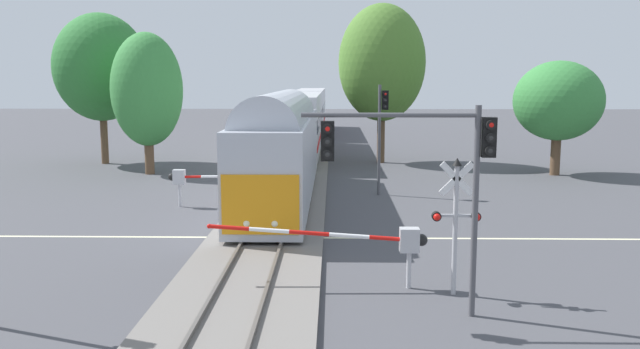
% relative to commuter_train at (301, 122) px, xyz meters
% --- Properties ---
extents(ground_plane, '(220.00, 220.00, 0.00)m').
position_rel_commuter_train_xyz_m(ground_plane, '(-0.00, -27.21, -2.74)').
color(ground_plane, '#47474C').
extents(road_centre_stripe, '(44.00, 0.20, 0.01)m').
position_rel_commuter_train_xyz_m(road_centre_stripe, '(-0.00, -27.21, -2.73)').
color(road_centre_stripe, beige).
rests_on(road_centre_stripe, ground).
extents(railway_track, '(4.40, 80.00, 0.32)m').
position_rel_commuter_train_xyz_m(railway_track, '(-0.00, -27.21, -2.64)').
color(railway_track, slate).
rests_on(railway_track, ground).
extents(commuter_train, '(3.04, 62.57, 5.16)m').
position_rel_commuter_train_xyz_m(commuter_train, '(0.00, 0.00, 0.00)').
color(commuter_train, '#B2B7C1').
rests_on(commuter_train, railway_track).
extents(crossing_gate_near, '(6.43, 0.40, 1.90)m').
position_rel_commuter_train_xyz_m(crossing_gate_near, '(4.00, -33.29, -1.29)').
color(crossing_gate_near, '#B7B7BC').
rests_on(crossing_gate_near, ground).
extents(crossing_signal_mast, '(1.36, 0.44, 3.92)m').
position_rel_commuter_train_xyz_m(crossing_signal_mast, '(6.00, -33.86, -0.34)').
color(crossing_signal_mast, '#B2B2B7').
rests_on(crossing_signal_mast, ground).
extents(crossing_gate_far, '(5.89, 0.40, 1.80)m').
position_rel_commuter_train_xyz_m(crossing_gate_far, '(-4.14, -21.12, -1.34)').
color(crossing_gate_far, '#B7B7BC').
rests_on(crossing_gate_far, ground).
extents(traffic_signal_near_right, '(4.85, 0.38, 5.44)m').
position_rel_commuter_train_xyz_m(traffic_signal_near_right, '(4.89, -35.56, 1.37)').
color(traffic_signal_near_right, '#4C4C51').
rests_on(traffic_signal_near_right, ground).
extents(traffic_signal_far_side, '(0.53, 0.38, 5.79)m').
position_rel_commuter_train_xyz_m(traffic_signal_far_side, '(5.10, -17.63, 1.14)').
color(traffic_signal_far_side, '#4C4C51').
rests_on(traffic_signal_far_side, ground).
extents(elm_centre_background, '(6.25, 6.25, 11.43)m').
position_rel_commuter_train_xyz_m(elm_centre_background, '(6.05, -4.08, 4.48)').
color(elm_centre_background, brown).
rests_on(elm_centre_background, ground).
extents(oak_behind_train, '(4.51, 4.51, 9.02)m').
position_rel_commuter_train_xyz_m(oak_behind_train, '(-9.28, -10.24, 2.66)').
color(oak_behind_train, brown).
rests_on(oak_behind_train, ground).
extents(maple_right_background, '(5.55, 5.55, 7.23)m').
position_rel_commuter_train_xyz_m(maple_right_background, '(16.73, -10.14, 1.97)').
color(maple_right_background, brown).
rests_on(maple_right_background, ground).
extents(pine_left_background, '(6.62, 6.62, 10.72)m').
position_rel_commuter_train_xyz_m(pine_left_background, '(-13.99, -5.05, 4.16)').
color(pine_left_background, brown).
rests_on(pine_left_background, ground).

